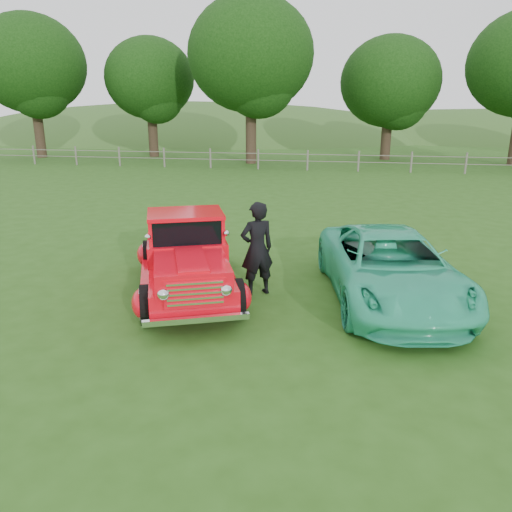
% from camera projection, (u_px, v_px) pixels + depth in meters
% --- Properties ---
extents(ground, '(140.00, 140.00, 0.00)m').
position_uv_depth(ground, '(217.00, 322.00, 9.31)').
color(ground, '#285015').
rests_on(ground, ground).
extents(distant_hills, '(116.00, 60.00, 18.00)m').
position_uv_depth(distant_hills, '(297.00, 168.00, 67.28)').
color(distant_hills, '#2E5820').
rests_on(distant_hills, ground).
extents(fence_line, '(48.00, 0.12, 1.20)m').
position_uv_depth(fence_line, '(308.00, 160.00, 29.83)').
color(fence_line, '#696559').
rests_on(fence_line, ground).
extents(tree_far_west, '(7.60, 7.60, 9.93)m').
position_uv_depth(tree_far_west, '(31.00, 64.00, 35.17)').
color(tree_far_west, '#302118').
rests_on(tree_far_west, ground).
extents(tree_mid_west, '(6.40, 6.40, 8.46)m').
position_uv_depth(tree_mid_west, '(150.00, 79.00, 36.00)').
color(tree_mid_west, '#302118').
rests_on(tree_mid_west, ground).
extents(tree_near_west, '(8.00, 8.00, 10.42)m').
position_uv_depth(tree_near_west, '(251.00, 55.00, 31.49)').
color(tree_near_west, '#302118').
rests_on(tree_near_west, ground).
extents(tree_near_east, '(6.80, 6.80, 8.33)m').
position_uv_depth(tree_near_east, '(390.00, 82.00, 34.21)').
color(tree_near_east, '#302118').
rests_on(tree_near_east, ground).
extents(red_pickup, '(3.47, 5.28, 1.78)m').
position_uv_depth(red_pickup, '(187.00, 257.00, 10.56)').
color(red_pickup, black).
rests_on(red_pickup, ground).
extents(teal_sedan, '(3.25, 5.47, 1.42)m').
position_uv_depth(teal_sedan, '(390.00, 267.00, 10.13)').
color(teal_sedan, '#2FBF8F').
rests_on(teal_sedan, ground).
extents(man, '(0.87, 0.80, 2.00)m').
position_uv_depth(man, '(257.00, 249.00, 10.40)').
color(man, black).
rests_on(man, ground).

